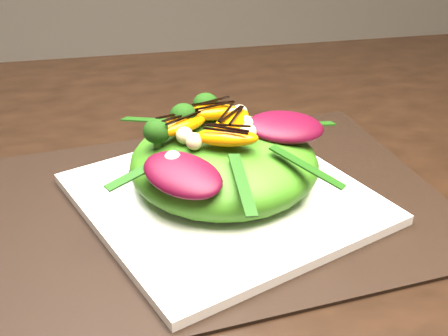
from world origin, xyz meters
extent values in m
cube|color=black|center=(0.00, 0.00, 0.73)|extent=(1.60, 0.90, 0.75)
cube|color=black|center=(0.04, -0.06, 0.75)|extent=(0.50, 0.40, 0.00)
cube|color=white|center=(0.04, -0.06, 0.76)|extent=(0.36, 0.36, 0.01)
cylinder|color=white|center=(0.04, -0.06, 0.77)|extent=(0.30, 0.30, 0.02)
ellipsoid|color=#3B7716|center=(0.04, -0.06, 0.80)|extent=(0.24, 0.24, 0.07)
ellipsoid|color=#3E0617|center=(0.10, -0.06, 0.84)|extent=(0.08, 0.05, 0.02)
ellipsoid|color=#D06603|center=(0.03, -0.05, 0.84)|extent=(0.06, 0.03, 0.02)
sphere|color=#173409|center=(-0.02, -0.04, 0.85)|extent=(0.04, 0.04, 0.04)
sphere|color=beige|center=(0.06, -0.12, 0.84)|extent=(0.02, 0.02, 0.02)
cube|color=black|center=(0.03, -0.05, 0.85)|extent=(0.04, 0.01, 0.00)
camera|label=1|loc=(-0.07, -0.59, 1.10)|focal=48.00mm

